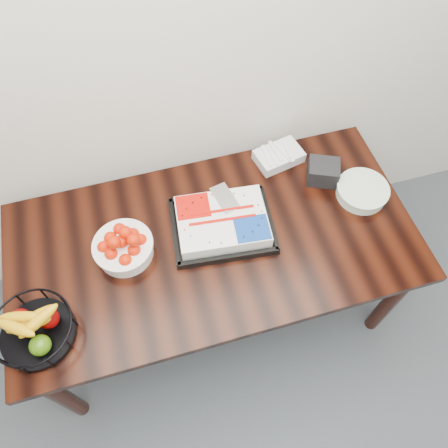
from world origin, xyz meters
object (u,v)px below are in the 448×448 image
object	(u,v)px
plate_stack	(362,191)
fruit_basket	(34,330)
napkin_box	(323,172)
tangerine_bowl	(123,245)
table	(213,249)
cake_tray	(222,223)

from	to	relation	value
plate_stack	fruit_basket	bearing A→B (deg)	-169.89
napkin_box	fruit_basket	bearing A→B (deg)	-163.18
tangerine_bowl	napkin_box	size ratio (longest dim) A/B	1.82
fruit_basket	napkin_box	bearing A→B (deg)	16.82
tangerine_bowl	table	bearing A→B (deg)	-6.02
cake_tray	tangerine_bowl	size ratio (longest dim) A/B	1.87
napkin_box	tangerine_bowl	bearing A→B (deg)	-171.64
plate_stack	napkin_box	xyz separation A→B (m)	(-0.14, 0.14, 0.02)
plate_stack	napkin_box	bearing A→B (deg)	134.41
cake_tray	fruit_basket	size ratio (longest dim) A/B	1.57
table	tangerine_bowl	size ratio (longest dim) A/B	7.00
napkin_box	table	bearing A→B (deg)	-162.82
tangerine_bowl	plate_stack	distance (m)	1.11
table	plate_stack	bearing A→B (deg)	3.14
cake_tray	tangerine_bowl	world-z (taller)	tangerine_bowl
cake_tray	fruit_basket	xyz separation A→B (m)	(-0.82, -0.27, 0.03)
cake_tray	napkin_box	world-z (taller)	napkin_box
plate_stack	napkin_box	distance (m)	0.20
cake_tray	plate_stack	xyz separation A→B (m)	(0.68, -0.01, -0.01)
table	cake_tray	size ratio (longest dim) A/B	3.74
table	fruit_basket	bearing A→B (deg)	-163.46
plate_stack	napkin_box	size ratio (longest dim) A/B	1.71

